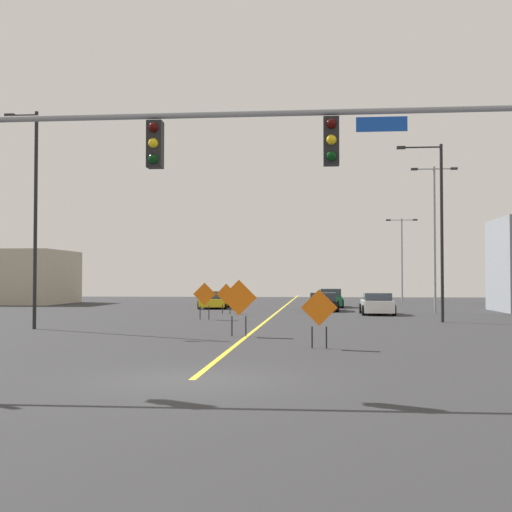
# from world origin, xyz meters

# --- Properties ---
(ground) EXTENTS (138.02, 138.02, 0.00)m
(ground) POSITION_xyz_m (0.00, 0.00, 0.00)
(ground) COLOR #2D2D30
(road_centre_stripe) EXTENTS (0.16, 76.68, 0.01)m
(road_centre_stripe) POSITION_xyz_m (0.00, 38.34, 0.00)
(road_centre_stripe) COLOR yellow
(road_centre_stripe) RESTS_ON ground
(traffic_signal_assembly) EXTENTS (15.73, 0.44, 6.43)m
(traffic_signal_assembly) POSITION_xyz_m (-2.78, -0.02, 4.91)
(traffic_signal_assembly) COLOR gray
(traffic_signal_assembly) RESTS_ON ground
(street_lamp_near_right) EXTENTS (2.34, 0.24, 9.19)m
(street_lamp_near_right) POSITION_xyz_m (8.93, 20.95, 5.07)
(street_lamp_near_right) COLOR black
(street_lamp_near_right) RESTS_ON ground
(street_lamp_near_left) EXTENTS (1.54, 0.24, 9.72)m
(street_lamp_near_left) POSITION_xyz_m (-9.88, 14.46, 5.25)
(street_lamp_near_left) COLOR black
(street_lamp_near_left) RESTS_ON ground
(street_lamp_mid_right) EXTENTS (2.99, 0.24, 8.06)m
(street_lamp_mid_right) POSITION_xyz_m (10.76, 51.95, 4.74)
(street_lamp_mid_right) COLOR gray
(street_lamp_mid_right) RESTS_ON ground
(street_lamp_far_right) EXTENTS (3.01, 0.24, 9.63)m
(street_lamp_far_right) POSITION_xyz_m (10.37, 30.84, 5.55)
(street_lamp_far_right) COLOR gray
(street_lamp_far_right) RESTS_ON ground
(construction_sign_left_shoulder) EXTENTS (1.39, 0.07, 2.19)m
(construction_sign_left_shoulder) POSITION_xyz_m (-0.31, 11.51, 1.39)
(construction_sign_left_shoulder) COLOR orange
(construction_sign_left_shoulder) RESTS_ON ground
(construction_sign_median_near) EXTENTS (1.29, 0.32, 1.92)m
(construction_sign_median_near) POSITION_xyz_m (-3.09, 28.21, 1.19)
(construction_sign_median_near) COLOR orange
(construction_sign_median_near) RESTS_ON ground
(construction_sign_median_far) EXTENTS (1.17, 0.08, 1.89)m
(construction_sign_median_far) POSITION_xyz_m (2.79, 7.14, 1.19)
(construction_sign_median_far) COLOR orange
(construction_sign_median_far) RESTS_ON ground
(construction_sign_right_lane) EXTENTS (1.24, 0.16, 2.01)m
(construction_sign_right_lane) POSITION_xyz_m (-3.46, 22.18, 1.28)
(construction_sign_right_lane) COLOR orange
(construction_sign_right_lane) RESTS_ON ground
(car_black_distant) EXTENTS (2.23, 4.53, 1.28)m
(car_black_distant) POSITION_xyz_m (3.10, 32.82, 0.61)
(car_black_distant) COLOR black
(car_black_distant) RESTS_ON ground
(car_yellow_passing) EXTENTS (2.32, 4.23, 1.29)m
(car_yellow_passing) POSITION_xyz_m (-5.09, 36.25, 0.60)
(car_yellow_passing) COLOR gold
(car_yellow_passing) RESTS_ON ground
(car_green_near) EXTENTS (2.03, 4.48, 1.46)m
(car_green_near) POSITION_xyz_m (3.72, 39.19, 0.69)
(car_green_near) COLOR #196B38
(car_green_near) RESTS_ON ground
(car_white_mid) EXTENTS (2.04, 3.96, 1.35)m
(car_white_mid) POSITION_xyz_m (6.39, 28.35, 0.64)
(car_white_mid) COLOR white
(car_white_mid) RESTS_ON ground
(roadside_building_west) EXTENTS (11.22, 8.81, 4.78)m
(roadside_building_west) POSITION_xyz_m (-25.49, 44.56, 2.39)
(roadside_building_west) COLOR #B2A893
(roadside_building_west) RESTS_ON ground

